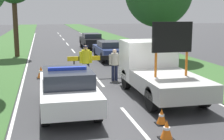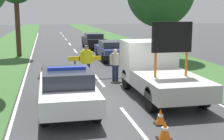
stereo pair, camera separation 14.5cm
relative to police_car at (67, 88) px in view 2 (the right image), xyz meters
name	(u,v)px [view 2 (the right image)]	position (x,y,z in m)	size (l,w,h in m)	color
ground_plane	(114,99)	(1.91, 1.01, -0.77)	(160.00, 160.00, 0.00)	#333335
lane_markings	(79,56)	(1.91, 13.72, -0.77)	(7.54, 59.39, 0.01)	silver
grass_verge_left	(9,48)	(-4.21, 21.01, -0.76)	(4.59, 120.00, 0.03)	#38602D
grass_verge_right	(130,45)	(8.03, 21.01, -0.76)	(4.59, 120.00, 0.03)	#38602D
police_car	(67,88)	(0.00, 0.00, 0.00)	(1.87, 4.77, 1.56)	white
work_truck	(157,69)	(3.82, 1.40, 0.29)	(2.22, 5.28, 3.07)	white
road_barrier	(101,59)	(2.15, 5.29, 0.19)	(3.43, 0.08, 1.15)	black
police_officer	(87,60)	(1.30, 4.62, 0.29)	(0.64, 0.41, 1.79)	#191E38
pedestrian_civilian	(115,62)	(2.71, 4.34, 0.17)	(0.58, 0.37, 1.60)	#191E38
traffic_cone_near_police	(42,72)	(-0.91, 5.72, -0.46)	(0.46, 0.46, 0.64)	black
traffic_cone_centre_front	(165,130)	(2.39, -3.22, -0.50)	(0.39, 0.39, 0.55)	black
traffic_cone_near_truck	(160,117)	(2.69, -2.09, -0.53)	(0.36, 0.36, 0.50)	black
traffic_cone_behind_barrier	(141,76)	(3.94, 3.87, -0.52)	(0.36, 0.36, 0.51)	black
queued_car_hatch_blue	(111,50)	(3.94, 11.20, -0.03)	(1.74, 4.48, 1.37)	navy
queued_car_sedan_black	(94,40)	(3.80, 18.63, 0.00)	(1.74, 4.61, 1.45)	black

